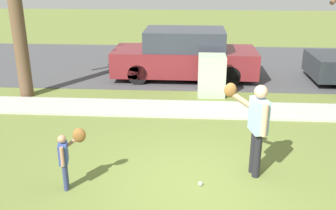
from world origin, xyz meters
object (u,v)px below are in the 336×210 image
at_px(person_adult, 256,121).
at_px(street_tree_far, 15,2).
at_px(utility_cabinet, 212,75).
at_px(baseball, 200,184).
at_px(parked_suv_maroon, 185,55).
at_px(person_child, 68,152).

xyz_separation_m(person_adult, street_tree_far, (-5.94, 4.04, 1.62)).
height_order(utility_cabinet, street_tree_far, street_tree_far).
bearing_deg(utility_cabinet, baseball, -94.26).
relative_size(person_adult, baseball, 23.06).
distance_m(baseball, street_tree_far, 7.23).
distance_m(baseball, parked_suv_maroon, 6.75).
bearing_deg(street_tree_far, person_child, -59.41).
relative_size(person_child, street_tree_far, 0.21).
bearing_deg(person_child, person_adult, -0.39).
xyz_separation_m(street_tree_far, parked_suv_maroon, (4.54, 2.18, -1.88)).
height_order(person_child, baseball, person_child).
relative_size(person_adult, utility_cabinet, 1.44).
relative_size(baseball, street_tree_far, 0.01).
relative_size(person_adult, person_child, 1.62).
bearing_deg(street_tree_far, baseball, -42.02).
xyz_separation_m(person_adult, person_child, (-3.16, -0.66, -0.37)).
xyz_separation_m(person_child, street_tree_far, (-2.78, 4.70, 1.99)).
bearing_deg(parked_suv_maroon, utility_cabinet, 115.88).
xyz_separation_m(person_child, baseball, (2.22, 0.20, -0.64)).
bearing_deg(street_tree_far, parked_suv_maroon, 25.66).
relative_size(person_child, utility_cabinet, 0.89).
bearing_deg(baseball, person_child, -174.93).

